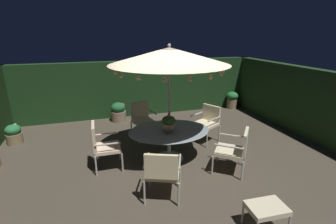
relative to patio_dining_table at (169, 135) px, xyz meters
The scene contains 15 objects.
ground_plane 0.64m from the patio_dining_table, 96.05° to the right, with size 8.60×7.66×0.02m, color #473E32.
hedge_backdrop_rear 3.50m from the patio_dining_table, 90.36° to the left, with size 8.60×0.30×1.91m, color #183518.
hedge_backdrop_right 4.15m from the patio_dining_table, ahead, with size 0.30×7.66×1.91m, color #1D3619.
patio_dining_table is the anchor object (origin of this frame).
patio_umbrella 1.77m from the patio_dining_table, 83.13° to the left, with size 2.54×2.54×2.62m.
centerpiece_planter 0.39m from the patio_dining_table, 112.17° to the right, with size 0.30×0.30×0.41m.
patio_chair_north 1.48m from the patio_dining_table, 28.13° to the left, with size 0.80×0.80×0.96m.
patio_chair_northeast 1.48m from the patio_dining_table, 103.02° to the left, with size 0.68×0.67×0.99m.
patio_chair_east 1.49m from the patio_dining_table, behind, with size 0.58×0.59×1.04m.
patio_chair_southeast 1.47m from the patio_dining_table, 112.08° to the right, with size 0.78×0.75×0.97m.
patio_chair_south 1.49m from the patio_dining_table, 38.86° to the right, with size 0.87×0.87×0.95m.
ottoman_footrest 2.61m from the patio_dining_table, 73.94° to the right, with size 0.59×0.44×0.42m.
potted_plant_right_far 4.21m from the patio_dining_table, 151.31° to the left, with size 0.40×0.40×0.53m.
potted_plant_front_corner 4.73m from the patio_dining_table, 41.32° to the left, with size 0.45×0.45×0.65m.
potted_plant_back_center 3.09m from the patio_dining_table, 105.64° to the left, with size 0.49×0.49×0.63m.
Camera 1 is at (-1.54, -4.71, 2.84)m, focal length 26.22 mm.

